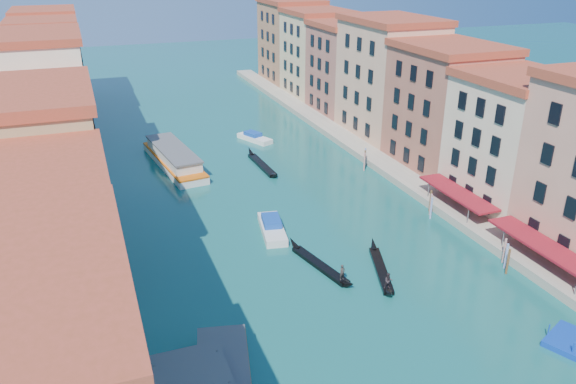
# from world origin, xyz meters

# --- Properties ---
(left_bank_palazzos) EXTENTS (12.80, 128.40, 21.00)m
(left_bank_palazzos) POSITION_xyz_m (-26.00, 64.68, 9.71)
(left_bank_palazzos) COLOR #CEBD8D
(left_bank_palazzos) RESTS_ON ground
(right_bank_palazzos) EXTENTS (12.80, 128.40, 21.00)m
(right_bank_palazzos) POSITION_xyz_m (30.00, 65.00, 9.75)
(right_bank_palazzos) COLOR #A14F40
(right_bank_palazzos) RESTS_ON ground
(quay) EXTENTS (4.00, 140.00, 1.00)m
(quay) POSITION_xyz_m (22.00, 65.00, 0.50)
(quay) COLOR gray
(quay) RESTS_ON ground
(restaurant_awnings) EXTENTS (3.20, 44.55, 3.12)m
(restaurant_awnings) POSITION_xyz_m (22.19, 23.00, 2.99)
(restaurant_awnings) COLOR maroon
(restaurant_awnings) RESTS_ON ground
(mooring_poles_right) EXTENTS (1.44, 54.24, 3.20)m
(mooring_poles_right) POSITION_xyz_m (19.10, 28.80, 1.30)
(mooring_poles_right) COLOR brown
(mooring_poles_right) RESTS_ON ground
(vaporetto_far) EXTENTS (7.06, 20.35, 2.96)m
(vaporetto_far) POSITION_xyz_m (-8.47, 69.33, 1.33)
(vaporetto_far) COLOR silver
(vaporetto_far) RESTS_ON ground
(gondola_fore) EXTENTS (3.56, 11.68, 2.36)m
(gondola_fore) POSITION_xyz_m (0.75, 32.98, 0.40)
(gondola_fore) COLOR black
(gondola_fore) RESTS_ON ground
(gondola_right) EXTENTS (4.60, 11.35, 2.34)m
(gondola_right) POSITION_xyz_m (6.32, 29.63, 0.45)
(gondola_right) COLOR black
(gondola_right) RESTS_ON ground
(gondola_far) EXTENTS (1.60, 13.32, 1.89)m
(gondola_far) POSITION_xyz_m (4.35, 64.39, 0.39)
(gondola_far) COLOR black
(gondola_far) RESTS_ON ground
(motorboat_mid) EXTENTS (3.85, 8.29, 1.65)m
(motorboat_mid) POSITION_xyz_m (-1.37, 42.52, 0.64)
(motorboat_mid) COLOR silver
(motorboat_mid) RESTS_ON ground
(motorboat_far) EXTENTS (4.98, 7.49, 1.49)m
(motorboat_far) POSITION_xyz_m (7.13, 77.15, 0.58)
(motorboat_far) COLOR white
(motorboat_far) RESTS_ON ground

